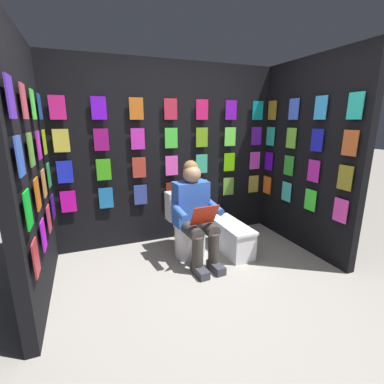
{
  "coord_description": "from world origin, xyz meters",
  "views": [
    {
      "loc": [
        1.07,
        1.88,
        1.63
      ],
      "look_at": [
        -0.02,
        -0.9,
        0.85
      ],
      "focal_mm": 25.68,
      "sensor_mm": 36.0,
      "label": 1
    }
  ],
  "objects": [
    {
      "name": "ground_plane",
      "position": [
        0.0,
        0.0,
        0.0
      ],
      "size": [
        30.0,
        30.0,
        0.0
      ],
      "primitive_type": "plane",
      "color": "gray"
    },
    {
      "name": "toilet",
      "position": [
        -0.04,
        -1.12,
        0.33
      ],
      "size": [
        0.42,
        0.57,
        0.77
      ],
      "rotation": [
        0.0,
        0.0,
        0.08
      ],
      "color": "white",
      "rests_on": "ground"
    },
    {
      "name": "comic_longbox_near",
      "position": [
        -0.58,
        -0.97,
        0.19
      ],
      "size": [
        0.3,
        0.77,
        0.37
      ],
      "rotation": [
        0.0,
        0.0,
        0.01
      ],
      "color": "silver",
      "rests_on": "ground"
    },
    {
      "name": "display_wall_back",
      "position": [
        0.0,
        -1.69,
        1.19
      ],
      "size": [
        3.09,
        0.14,
        2.37
      ],
      "color": "black",
      "rests_on": "ground"
    },
    {
      "name": "display_wall_right",
      "position": [
        1.54,
        -0.82,
        1.19
      ],
      "size": [
        0.14,
        1.64,
        2.37
      ],
      "color": "black",
      "rests_on": "ground"
    },
    {
      "name": "display_wall_left",
      "position": [
        -1.54,
        -0.82,
        1.19
      ],
      "size": [
        0.14,
        1.64,
        2.37
      ],
      "color": "black",
      "rests_on": "ground"
    },
    {
      "name": "person_reading",
      "position": [
        -0.05,
        -0.89,
        0.6
      ],
      "size": [
        0.55,
        0.71,
        1.19
      ],
      "rotation": [
        0.0,
        0.0,
        0.08
      ],
      "color": "blue",
      "rests_on": "ground"
    }
  ]
}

